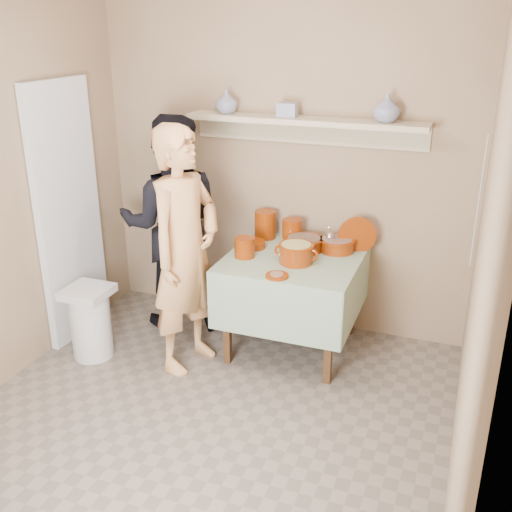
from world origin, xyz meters
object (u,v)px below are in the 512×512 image
at_px(serving_table, 293,272).
at_px(trash_bin, 91,322).
at_px(person_helper, 173,224).
at_px(cazuela_rice, 296,252).
at_px(person_cook, 185,251).

relative_size(serving_table, trash_bin, 1.74).
xyz_separation_m(person_helper, serving_table, (1.04, -0.08, -0.23)).
height_order(person_helper, trash_bin, person_helper).
relative_size(serving_table, cazuela_rice, 2.95).
height_order(person_cook, trash_bin, person_cook).
xyz_separation_m(person_helper, cazuela_rice, (1.08, -0.18, -0.02)).
height_order(person_cook, serving_table, person_cook).
xyz_separation_m(person_helper, trash_bin, (-0.34, -0.72, -0.58)).
bearing_deg(person_cook, trash_bin, 116.19).
height_order(person_cook, person_helper, person_cook).
bearing_deg(cazuela_rice, person_helper, 170.41).
bearing_deg(trash_bin, person_cook, 13.77).
xyz_separation_m(person_cook, serving_table, (0.65, 0.46, -0.24)).
relative_size(person_helper, cazuela_rice, 5.26).
bearing_deg(cazuela_rice, trash_bin, -159.51).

